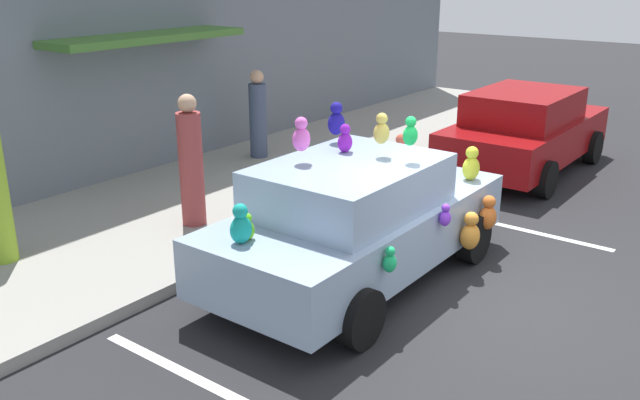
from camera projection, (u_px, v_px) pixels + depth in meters
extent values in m
plane|color=#262628|center=(484.00, 302.00, 7.85)|extent=(60.00, 60.00, 0.00)
cube|color=gray|center=(187.00, 208.00, 10.67)|extent=(24.00, 4.00, 0.15)
cube|color=#40722D|center=(145.00, 37.00, 11.33)|extent=(3.60, 1.10, 0.12)
cube|color=silver|center=(491.00, 222.00, 10.27)|extent=(0.12, 3.60, 0.01)
cube|color=silver|center=(236.00, 399.00, 6.10)|extent=(0.12, 3.60, 0.01)
cube|color=#94AAC5|center=(359.00, 230.00, 8.26)|extent=(4.27, 1.83, 0.68)
cube|color=#94AAC5|center=(350.00, 185.00, 7.89)|extent=(2.22, 1.61, 0.56)
cylinder|color=black|center=(358.00, 210.00, 9.88)|extent=(0.64, 0.22, 0.64)
cylinder|color=black|center=(474.00, 238.00, 8.84)|extent=(0.64, 0.22, 0.64)
cylinder|color=black|center=(230.00, 271.00, 7.89)|extent=(0.64, 0.22, 0.64)
cylinder|color=black|center=(361.00, 318.00, 6.84)|extent=(0.64, 0.22, 0.64)
ellipsoid|color=#14A192|center=(241.00, 230.00, 6.94)|extent=(0.25, 0.20, 0.29)
sphere|color=#14A192|center=(240.00, 211.00, 6.87)|extent=(0.16, 0.16, 0.16)
ellipsoid|color=#1EBF6B|center=(390.00, 263.00, 6.97)|extent=(0.17, 0.14, 0.20)
sphere|color=#1EBF6B|center=(390.00, 251.00, 6.92)|extent=(0.11, 0.11, 0.11)
ellipsoid|color=#61D321|center=(247.00, 231.00, 7.03)|extent=(0.17, 0.14, 0.20)
sphere|color=#61D321|center=(247.00, 218.00, 6.99)|extent=(0.11, 0.11, 0.11)
ellipsoid|color=#1B158F|center=(336.00, 124.00, 8.58)|extent=(0.24, 0.20, 0.29)
sphere|color=#1B158F|center=(336.00, 108.00, 8.52)|extent=(0.16, 0.16, 0.16)
ellipsoid|color=gold|center=(381.00, 133.00, 7.94)|extent=(0.22, 0.18, 0.25)
sphere|color=gold|center=(382.00, 119.00, 7.88)|extent=(0.14, 0.14, 0.14)
ellipsoid|color=#CED42E|center=(471.00, 168.00, 8.99)|extent=(0.26, 0.22, 0.31)
sphere|color=#CED42E|center=(472.00, 153.00, 8.92)|extent=(0.17, 0.17, 0.17)
ellipsoid|color=orange|center=(470.00, 236.00, 8.42)|extent=(0.28, 0.23, 0.34)
sphere|color=orange|center=(471.00, 219.00, 8.35)|extent=(0.18, 0.18, 0.18)
ellipsoid|color=#8838E8|center=(445.00, 218.00, 7.85)|extent=(0.16, 0.13, 0.19)
sphere|color=#8838E8|center=(446.00, 208.00, 7.81)|extent=(0.10, 0.10, 0.10)
ellipsoid|color=#EF61D1|center=(301.00, 139.00, 7.67)|extent=(0.23, 0.19, 0.27)
sphere|color=#EF61D1|center=(301.00, 123.00, 7.61)|extent=(0.15, 0.15, 0.15)
ellipsoid|color=#C14B37|center=(401.00, 153.00, 9.77)|extent=(0.25, 0.20, 0.29)
sphere|color=#C14B37|center=(401.00, 140.00, 9.70)|extent=(0.16, 0.16, 0.16)
ellipsoid|color=green|center=(410.00, 136.00, 7.70)|extent=(0.20, 0.16, 0.23)
sphere|color=green|center=(411.00, 122.00, 7.65)|extent=(0.13, 0.13, 0.13)
ellipsoid|color=#AF1CB1|center=(406.00, 151.00, 9.86)|extent=(0.24, 0.20, 0.28)
sphere|color=#AF1CB1|center=(407.00, 138.00, 9.79)|extent=(0.15, 0.15, 0.15)
ellipsoid|color=purple|center=(345.00, 143.00, 8.18)|extent=(0.20, 0.17, 0.24)
sphere|color=purple|center=(345.00, 129.00, 8.13)|extent=(0.13, 0.13, 0.13)
ellipsoid|color=orange|center=(488.00, 218.00, 8.79)|extent=(0.27, 0.22, 0.32)
sphere|color=orange|center=(489.00, 202.00, 8.72)|extent=(0.17, 0.17, 0.17)
cube|color=maroon|center=(525.00, 137.00, 12.67)|extent=(4.23, 1.79, 0.68)
cube|color=maroon|center=(524.00, 106.00, 12.31)|extent=(2.20, 1.58, 0.56)
cylinder|color=black|center=(506.00, 134.00, 14.27)|extent=(0.64, 0.22, 0.64)
cylinder|color=black|center=(593.00, 147.00, 13.25)|extent=(0.64, 0.22, 0.64)
cylinder|color=black|center=(448.00, 161.00, 12.30)|extent=(0.64, 0.22, 0.64)
cylinder|color=black|center=(546.00, 179.00, 11.28)|extent=(0.64, 0.22, 0.64)
ellipsoid|color=beige|center=(358.00, 160.00, 12.34)|extent=(0.29, 0.24, 0.37)
sphere|color=beige|center=(358.00, 146.00, 12.25)|extent=(0.21, 0.21, 0.21)
sphere|color=beige|center=(356.00, 143.00, 12.17)|extent=(0.09, 0.09, 0.09)
sphere|color=beige|center=(360.00, 141.00, 12.28)|extent=(0.09, 0.09, 0.09)
cylinder|color=#993C3C|center=(191.00, 169.00, 9.56)|extent=(0.34, 0.34, 1.63)
sphere|color=tan|center=(187.00, 103.00, 9.25)|extent=(0.26, 0.26, 0.26)
cylinder|color=#3E4B66|center=(258.00, 121.00, 13.03)|extent=(0.33, 0.33, 1.42)
sphere|color=tan|center=(257.00, 77.00, 12.75)|extent=(0.26, 0.26, 0.26)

